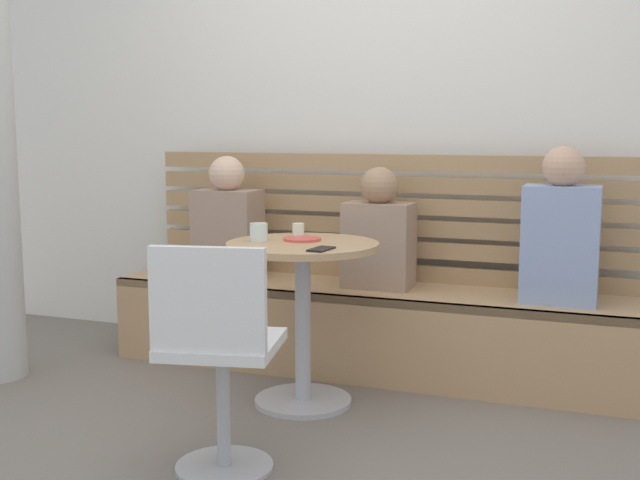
{
  "coord_description": "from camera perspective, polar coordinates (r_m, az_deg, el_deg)",
  "views": [
    {
      "loc": [
        1.16,
        -2.59,
        1.24
      ],
      "look_at": [
        -0.07,
        0.66,
        0.75
      ],
      "focal_mm": 44.43,
      "sensor_mm": 36.0,
      "label": 1
    }
  ],
  "objects": [
    {
      "name": "person_child_left",
      "position": [
        4.0,
        4.26,
        0.37
      ],
      "size": [
        0.34,
        0.22,
        0.61
      ],
      "color": "#9E7F6B",
      "rests_on": "booth_bench"
    },
    {
      "name": "cafe_table",
      "position": [
        3.54,
        -1.25,
        -3.73
      ],
      "size": [
        0.68,
        0.68,
        0.74
      ],
      "color": "#ADADB2",
      "rests_on": "ground"
    },
    {
      "name": "booth_bench",
      "position": [
        4.09,
        3.61,
        -6.42
      ],
      "size": [
        2.7,
        0.52,
        0.44
      ],
      "color": "tan",
      "rests_on": "ground"
    },
    {
      "name": "booth_backrest",
      "position": [
        4.21,
        4.64,
        1.71
      ],
      "size": [
        2.65,
        0.04,
        0.67
      ],
      "color": "#A68157",
      "rests_on": "booth_bench"
    },
    {
      "name": "white_chair",
      "position": [
        2.83,
        -7.4,
        -7.9
      ],
      "size": [
        0.48,
        0.48,
        0.85
      ],
      "color": "#ADADB2",
      "rests_on": "ground"
    },
    {
      "name": "back_wall",
      "position": [
        4.39,
        5.48,
        10.74
      ],
      "size": [
        5.2,
        0.1,
        2.9
      ],
      "primitive_type": "cube",
      "color": "silver",
      "rests_on": "ground"
    },
    {
      "name": "cup_espresso_small",
      "position": [
        3.75,
        -1.58,
        0.8
      ],
      "size": [
        0.06,
        0.06,
        0.05
      ],
      "primitive_type": "cylinder",
      "color": "silver",
      "rests_on": "cafe_table"
    },
    {
      "name": "person_adult",
      "position": [
        3.79,
        16.95,
        0.45
      ],
      "size": [
        0.34,
        0.22,
        0.72
      ],
      "color": "#8C9EC6",
      "rests_on": "booth_bench"
    },
    {
      "name": "plate_small",
      "position": [
        3.56,
        -1.31,
        0.06
      ],
      "size": [
        0.17,
        0.17,
        0.01
      ],
      "primitive_type": "cylinder",
      "color": "#DB4C42",
      "rests_on": "cafe_table"
    },
    {
      "name": "person_child_middle",
      "position": [
        4.27,
        -6.67,
        1.12
      ],
      "size": [
        0.34,
        0.22,
        0.66
      ],
      "color": "#9E7F6B",
      "rests_on": "booth_bench"
    },
    {
      "name": "ground",
      "position": [
        3.09,
        -3.26,
        -15.61
      ],
      "size": [
        8.0,
        8.0,
        0.0
      ],
      "primitive_type": "plane",
      "color": "#70665B"
    },
    {
      "name": "phone_on_table",
      "position": [
        3.28,
        0.09,
        -0.66
      ],
      "size": [
        0.08,
        0.15,
        0.01
      ],
      "primitive_type": "cube",
      "rotation": [
        0.0,
        0.0,
        3.04
      ],
      "color": "black",
      "rests_on": "cafe_table"
    },
    {
      "name": "cup_glass_short",
      "position": [
        3.55,
        -4.44,
        0.57
      ],
      "size": [
        0.08,
        0.08,
        0.08
      ],
      "primitive_type": "cylinder",
      "color": "silver",
      "rests_on": "cafe_table"
    }
  ]
}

